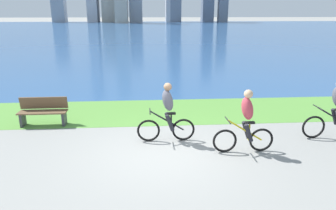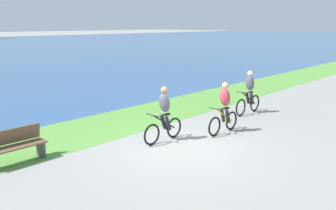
% 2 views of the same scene
% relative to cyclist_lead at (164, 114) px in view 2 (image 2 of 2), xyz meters
% --- Properties ---
extents(ground_plane, '(300.00, 300.00, 0.00)m').
position_rel_cyclist_lead_xyz_m(ground_plane, '(-0.17, -0.79, -0.84)').
color(ground_plane, gray).
extents(grass_strip_bayside, '(120.00, 3.01, 0.01)m').
position_rel_cyclist_lead_xyz_m(grass_strip_bayside, '(-0.17, 2.68, -0.83)').
color(grass_strip_bayside, '#59933D').
rests_on(grass_strip_bayside, ground).
extents(cyclist_lead, '(1.63, 0.52, 1.68)m').
position_rel_cyclist_lead_xyz_m(cyclist_lead, '(0.00, 0.00, 0.00)').
color(cyclist_lead, black).
rests_on(cyclist_lead, ground).
extents(cyclist_trailing, '(1.60, 0.52, 1.67)m').
position_rel_cyclist_lead_xyz_m(cyclist_trailing, '(1.95, -0.85, -0.00)').
color(cyclist_trailing, black).
rests_on(cyclist_trailing, ground).
extents(cyclist_distant_rear, '(1.76, 0.52, 1.72)m').
position_rel_cyclist_lead_xyz_m(cyclist_distant_rear, '(4.79, -0.11, 0.01)').
color(cyclist_distant_rear, black).
rests_on(cyclist_distant_rear, ground).
extents(bench_near_path, '(1.50, 0.47, 0.90)m').
position_rel_cyclist_lead_xyz_m(bench_near_path, '(-3.87, 1.58, -0.39)').
color(bench_near_path, brown).
rests_on(bench_near_path, ground).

